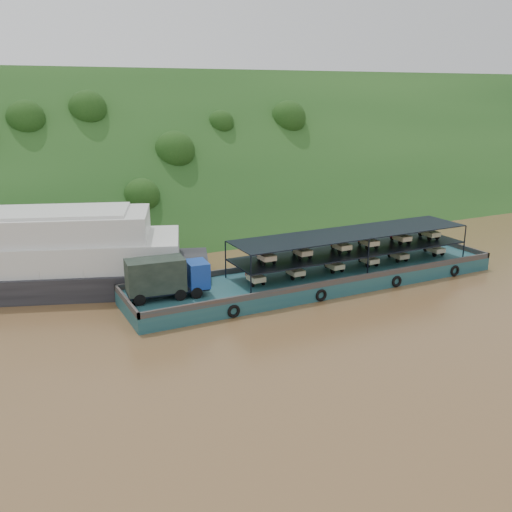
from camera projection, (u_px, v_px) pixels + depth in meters
name	position (u px, v px, depth m)	size (l,w,h in m)	color
ground	(293.00, 298.00, 48.37)	(160.00, 160.00, 0.00)	brown
hillside	(162.00, 217.00, 79.26)	(140.00, 28.00, 28.00)	#153714
cargo_barge	(309.00, 275.00, 50.71)	(35.00, 7.18, 4.54)	#16434F
passenger_ferry	(7.00, 256.00, 49.57)	(35.75, 19.80, 7.05)	black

